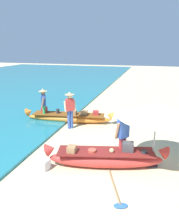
{
  "coord_description": "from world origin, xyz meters",
  "views": [
    {
      "loc": [
        0.65,
        -6.0,
        3.72
      ],
      "look_at": [
        -1.94,
        2.84,
        0.9
      ],
      "focal_mm": 34.03,
      "sensor_mm": 36.0,
      "label": 1
    }
  ],
  "objects": [
    {
      "name": "person_tourist_customer",
      "position": [
        -0.1,
        0.45,
        0.99
      ],
      "size": [
        0.51,
        0.55,
        1.75
      ],
      "color": "#B2383D",
      "rests_on": "ground"
    },
    {
      "name": "cooler_box",
      "position": [
        -2.48,
        -0.7,
        0.16
      ],
      "size": [
        0.55,
        0.41,
        0.33
      ],
      "primitive_type": "cube",
      "rotation": [
        0.0,
        0.0,
        -0.24
      ],
      "color": "silver",
      "rests_on": "ground"
    },
    {
      "name": "patio_umbrella_large",
      "position": [
        0.89,
        0.43,
        1.88
      ],
      "size": [
        2.38,
        2.38,
        2.09
      ],
      "color": "#B7B7BC",
      "rests_on": "ground"
    },
    {
      "name": "ground_plane",
      "position": [
        0.0,
        0.0,
        0.0
      ],
      "size": [
        80.0,
        80.0,
        0.0
      ],
      "primitive_type": "plane",
      "color": "beige"
    },
    {
      "name": "person_vendor_assistant",
      "position": [
        -4.57,
        3.43,
        1.0
      ],
      "size": [
        0.44,
        0.58,
        1.72
      ],
      "color": "green",
      "rests_on": "ground"
    },
    {
      "name": "paddle",
      "position": [
        -0.04,
        -1.14,
        0.03
      ],
      "size": [
        0.87,
        1.81,
        0.05
      ],
      "color": "#8E6B47",
      "rests_on": "ground"
    },
    {
      "name": "boat_orange_midground",
      "position": [
        -3.31,
        3.68,
        0.26
      ],
      "size": [
        4.68,
        1.3,
        0.72
      ],
      "color": "orange",
      "rests_on": "ground"
    },
    {
      "name": "person_vendor_hatted",
      "position": [
        -2.89,
        2.84,
        1.03
      ],
      "size": [
        0.55,
        0.5,
        1.78
      ],
      "color": "#3D5BA8",
      "rests_on": "ground"
    },
    {
      "name": "boat_red_foreground",
      "position": [
        -0.56,
        0.0,
        0.31
      ],
      "size": [
        3.94,
        1.55,
        0.84
      ],
      "color": "red",
      "rests_on": "ground"
    }
  ]
}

